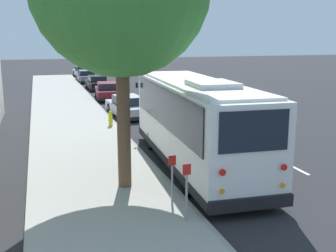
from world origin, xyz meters
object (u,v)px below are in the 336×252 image
object	(u,v)px
parked_sedan_maroon	(108,91)
parked_sedan_black	(97,83)
parked_sedan_gray	(86,77)
fire_hydrant	(110,118)
shuttle_bus	(195,119)
sign_post_far	(172,179)
sign_post_near	(187,192)
parked_sedan_silver	(127,107)
parked_sedan_white	(82,72)

from	to	relation	value
parked_sedan_maroon	parked_sedan_black	distance (m)	6.36
parked_sedan_gray	fire_hydrant	bearing A→B (deg)	175.92
shuttle_bus	parked_sedan_gray	size ratio (longest dim) A/B	2.26
parked_sedan_black	sign_post_far	distance (m)	28.23
shuttle_bus	fire_hydrant	xyz separation A→B (m)	(7.57, 1.93, -1.27)
sign_post_near	sign_post_far	xyz separation A→B (m)	(1.22, 0.00, -0.06)
shuttle_bus	parked_sedan_silver	bearing A→B (deg)	4.58
parked_sedan_maroon	fire_hydrant	distance (m)	10.87
parked_sedan_black	sign_post_near	world-z (taller)	sign_post_near
sign_post_near	parked_sedan_gray	bearing A→B (deg)	-2.35
sign_post_near	parked_sedan_black	bearing A→B (deg)	-3.36
parked_sedan_gray	sign_post_far	xyz separation A→B (m)	(-34.73, 1.47, 0.30)
parked_sedan_maroon	parked_sedan_gray	size ratio (longest dim) A/B	1.03
parked_sedan_gray	sign_post_near	world-z (taller)	sign_post_near
parked_sedan_silver	sign_post_near	world-z (taller)	sign_post_near
parked_sedan_black	sign_post_near	size ratio (longest dim) A/B	2.86
parked_sedan_maroon	parked_sedan_silver	bearing A→B (deg)	-175.27
parked_sedan_silver	parked_sedan_maroon	xyz separation A→B (m)	(7.49, 0.01, 0.02)
parked_sedan_gray	sign_post_far	distance (m)	34.77
sign_post_far	fire_hydrant	xyz separation A→B (m)	(11.07, -0.09, -0.33)
shuttle_bus	parked_sedan_maroon	distance (m)	18.37
parked_sedan_gray	sign_post_far	world-z (taller)	sign_post_far
parked_sedan_gray	parked_sedan_silver	bearing A→B (deg)	179.85
parked_sedan_silver	parked_sedan_white	xyz separation A→B (m)	(26.79, -0.02, -0.00)
parked_sedan_maroon	sign_post_far	xyz separation A→B (m)	(-21.82, 1.68, 0.27)
shuttle_bus	sign_post_far	size ratio (longest dim) A/B	7.11
parked_sedan_white	fire_hydrant	xyz separation A→B (m)	(-30.05, 1.61, -0.03)
shuttle_bus	sign_post_near	xyz separation A→B (m)	(-4.71, 2.02, -0.89)
parked_sedan_silver	parked_sedan_gray	size ratio (longest dim) A/B	1.08
sign_post_near	sign_post_far	bearing A→B (deg)	0.00
shuttle_bus	parked_sedan_black	xyz separation A→B (m)	(24.68, 0.30, -1.24)
sign_post_far	parked_sedan_white	bearing A→B (deg)	-2.37
shuttle_bus	sign_post_near	size ratio (longest dim) A/B	6.59
parked_sedan_black	parked_sedan_gray	xyz separation A→B (m)	(6.56, 0.25, 0.00)
parked_sedan_white	sign_post_near	world-z (taller)	sign_post_near
parked_sedan_maroon	sign_post_near	world-z (taller)	sign_post_near
parked_sedan_black	fire_hydrant	xyz separation A→B (m)	(-17.11, 1.63, -0.03)
parked_sedan_silver	fire_hydrant	distance (m)	3.63
parked_sedan_black	parked_sedan_gray	distance (m)	6.56
parked_sedan_gray	sign_post_far	size ratio (longest dim) A/B	3.14
sign_post_near	sign_post_far	world-z (taller)	sign_post_near
parked_sedan_black	sign_post_far	size ratio (longest dim) A/B	3.08
parked_sedan_gray	shuttle_bus	bearing A→B (deg)	-179.74
parked_sedan_maroon	parked_sedan_black	world-z (taller)	parked_sedan_maroon
parked_sedan_maroon	sign_post_near	bearing A→B (deg)	-179.50
sign_post_near	fire_hydrant	xyz separation A→B (m)	(12.29, -0.09, -0.38)
parked_sedan_black	sign_post_far	xyz separation A→B (m)	(-28.18, 1.72, 0.30)
sign_post_far	parked_sedan_silver	bearing A→B (deg)	-6.71
parked_sedan_silver	parked_sedan_gray	distance (m)	20.41
parked_sedan_gray	fire_hydrant	distance (m)	23.71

